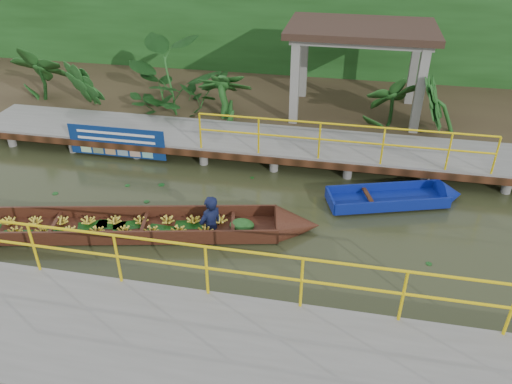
# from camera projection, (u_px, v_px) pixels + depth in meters

# --- Properties ---
(ground) EXTENTS (80.00, 80.00, 0.00)m
(ground) POSITION_uv_depth(u_px,v_px,m) (212.00, 221.00, 11.64)
(ground) COLOR #2B2F17
(ground) RESTS_ON ground
(land_strip) EXTENTS (30.00, 8.00, 0.45)m
(land_strip) POSITION_uv_depth(u_px,v_px,m) (268.00, 99.00, 17.82)
(land_strip) COLOR #36281B
(land_strip) RESTS_ON ground
(far_dock) EXTENTS (16.00, 2.06, 1.66)m
(far_dock) POSITION_uv_depth(u_px,v_px,m) (244.00, 141.00, 14.27)
(far_dock) COLOR slate
(far_dock) RESTS_ON ground
(near_dock) EXTENTS (18.00, 2.40, 1.73)m
(near_dock) POSITION_uv_depth(u_px,v_px,m) (201.00, 361.00, 7.80)
(near_dock) COLOR slate
(near_dock) RESTS_ON ground
(pavilion) EXTENTS (4.40, 3.00, 3.00)m
(pavilion) POSITION_uv_depth(u_px,v_px,m) (361.00, 38.00, 14.98)
(pavilion) COLOR slate
(pavilion) RESTS_ON ground
(foliage_backdrop) EXTENTS (30.00, 0.80, 4.00)m
(foliage_backdrop) POSITION_uv_depth(u_px,v_px,m) (280.00, 32.00, 19.00)
(foliage_backdrop) COLOR #194215
(foliage_backdrop) RESTS_ON ground
(vendor_boat) EXTENTS (9.88, 3.00, 2.08)m
(vendor_boat) POSITION_uv_depth(u_px,v_px,m) (112.00, 224.00, 11.14)
(vendor_boat) COLOR #36160E
(vendor_boat) RESTS_ON ground
(moored_blue_boat) EXTENTS (3.45, 1.83, 0.80)m
(moored_blue_boat) POSITION_uv_depth(u_px,v_px,m) (418.00, 197.00, 12.27)
(moored_blue_boat) COLOR navy
(moored_blue_boat) RESTS_ON ground
(blue_banner) EXTENTS (2.85, 0.04, 0.89)m
(blue_banner) POSITION_uv_depth(u_px,v_px,m) (117.00, 142.00, 14.01)
(blue_banner) COLOR navy
(blue_banner) RESTS_ON ground
(tropical_plants) EXTENTS (14.22, 1.22, 1.53)m
(tropical_plants) POSITION_uv_depth(u_px,v_px,m) (220.00, 91.00, 15.66)
(tropical_plants) COLOR #194215
(tropical_plants) RESTS_ON ground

